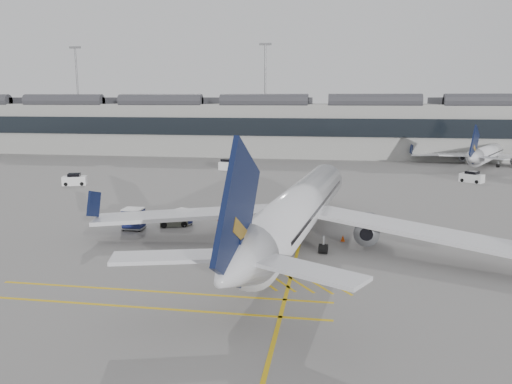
# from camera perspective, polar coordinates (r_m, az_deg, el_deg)

# --- Properties ---
(ground) EXTENTS (220.00, 220.00, 0.00)m
(ground) POSITION_cam_1_polar(r_m,az_deg,el_deg) (42.75, -8.80, -6.08)
(ground) COLOR gray
(ground) RESTS_ON ground
(terminal) EXTENTS (200.00, 20.45, 12.40)m
(terminal) POSITION_cam_1_polar(r_m,az_deg,el_deg) (111.72, 2.58, 7.54)
(terminal) COLOR #9E9E99
(terminal) RESTS_ON ground
(light_masts) EXTENTS (113.00, 0.60, 25.45)m
(light_masts) POSITION_cam_1_polar(r_m,az_deg,el_deg) (125.75, 2.60, 11.70)
(light_masts) COLOR slate
(light_masts) RESTS_ON ground
(apron_markings) EXTENTS (0.25, 60.00, 0.01)m
(apron_markings) POSITION_cam_1_polar(r_m,az_deg,el_deg) (50.47, 5.66, -3.40)
(apron_markings) COLOR gold
(apron_markings) RESTS_ON ground
(airliner_main) EXTENTS (35.46, 38.96, 10.38)m
(airliner_main) POSITION_cam_1_polar(r_m,az_deg,el_deg) (41.86, 4.82, -2.04)
(airliner_main) COLOR silver
(airliner_main) RESTS_ON ground
(airliner_far) EXTENTS (25.21, 27.81, 8.06)m
(airliner_far) POSITION_cam_1_polar(r_m,az_deg,el_deg) (100.99, 25.09, 4.07)
(airliner_far) COLOR silver
(airliner_far) RESTS_ON ground
(belt_loader) EXTENTS (4.85, 2.08, 1.94)m
(belt_loader) POSITION_cam_1_polar(r_m,az_deg,el_deg) (45.28, 1.84, -4.26)
(belt_loader) COLOR silver
(belt_loader) RESTS_ON ground
(baggage_cart_a) EXTENTS (2.05, 1.88, 1.75)m
(baggage_cart_a) POSITION_cam_1_polar(r_m,az_deg,el_deg) (47.78, 1.05, -3.00)
(baggage_cart_a) COLOR gray
(baggage_cart_a) RESTS_ON ground
(baggage_cart_b) EXTENTS (1.90, 1.57, 1.96)m
(baggage_cart_b) POSITION_cam_1_polar(r_m,az_deg,el_deg) (48.23, -2.11, -2.74)
(baggage_cart_b) COLOR gray
(baggage_cart_b) RESTS_ON ground
(baggage_cart_c) EXTENTS (1.91, 1.77, 1.60)m
(baggage_cart_c) POSITION_cam_1_polar(r_m,az_deg,el_deg) (49.22, -8.35, -2.80)
(baggage_cart_c) COLOR gray
(baggage_cart_c) RESTS_ON ground
(baggage_cart_d) EXTENTS (1.95, 1.61, 2.05)m
(baggage_cart_d) POSITION_cam_1_polar(r_m,az_deg,el_deg) (48.41, -13.82, -2.94)
(baggage_cart_d) COLOR gray
(baggage_cart_d) RESTS_ON ground
(ramp_agent_a) EXTENTS (0.69, 0.60, 1.59)m
(ramp_agent_a) POSITION_cam_1_polar(r_m,az_deg,el_deg) (50.96, -2.39, -2.31)
(ramp_agent_a) COLOR #EF4F0C
(ramp_agent_a) RESTS_ON ground
(ramp_agent_b) EXTENTS (1.10, 1.09, 1.79)m
(ramp_agent_b) POSITION_cam_1_polar(r_m,az_deg,el_deg) (47.76, -4.32, -3.09)
(ramp_agent_b) COLOR #ED550C
(ramp_agent_b) RESTS_ON ground
(pushback_tug) EXTENTS (3.02, 2.35, 1.49)m
(pushback_tug) POSITION_cam_1_polar(r_m,az_deg,el_deg) (49.16, -9.36, -3.08)
(pushback_tug) COLOR #494C40
(pushback_tug) RESTS_ON ground
(safety_cone_nose) EXTENTS (0.37, 0.37, 0.52)m
(safety_cone_nose) POSITION_cam_1_polar(r_m,az_deg,el_deg) (61.78, 5.38, -0.55)
(safety_cone_nose) COLOR #F24C0A
(safety_cone_nose) RESTS_ON ground
(safety_cone_engine) EXTENTS (0.39, 0.39, 0.54)m
(safety_cone_engine) POSITION_cam_1_polar(r_m,az_deg,el_deg) (44.12, 9.90, -5.22)
(safety_cone_engine) COLOR #F24C0A
(safety_cone_engine) RESTS_ON ground
(service_van_left) EXTENTS (3.61, 2.62, 1.67)m
(service_van_left) POSITION_cam_1_polar(r_m,az_deg,el_deg) (75.82, -20.03, 1.31)
(service_van_left) COLOR white
(service_van_left) RESTS_ON ground
(service_van_mid) EXTENTS (2.32, 3.80, 1.83)m
(service_van_mid) POSITION_cam_1_polar(r_m,az_deg,el_deg) (87.50, -3.35, 3.16)
(service_van_mid) COLOR white
(service_van_mid) RESTS_ON ground
(service_van_right) EXTENTS (3.55, 3.24, 1.66)m
(service_van_right) POSITION_cam_1_polar(r_m,az_deg,el_deg) (80.20, 23.44, 1.55)
(service_van_right) COLOR white
(service_van_right) RESTS_ON ground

